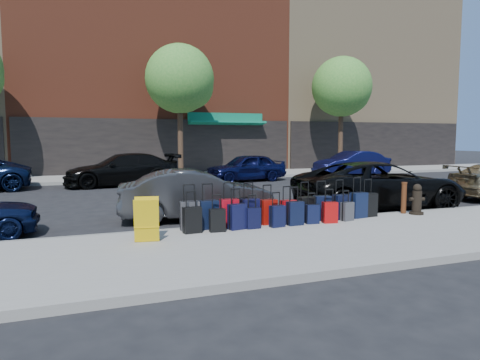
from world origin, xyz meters
name	(u,v)px	position (x,y,z in m)	size (l,w,h in m)	color
ground	(226,202)	(0.00, 0.00, 0.00)	(120.00, 120.00, 0.00)	black
sidewalk_near	(323,241)	(0.00, -6.50, 0.07)	(60.00, 4.00, 0.15)	gray
sidewalk_far	(170,176)	(0.00, 10.00, 0.07)	(60.00, 4.00, 0.15)	gray
curb_near	(282,223)	(0.00, -4.48, 0.07)	(60.00, 0.08, 0.15)	gray
curb_far	(178,179)	(0.00, 7.98, 0.07)	(60.00, 0.08, 0.15)	gray
building_center	(147,31)	(0.00, 17.99, 9.98)	(17.00, 12.85, 20.00)	brown
building_right	(336,59)	(16.00, 17.99, 8.98)	(15.00, 12.12, 18.00)	tan
tree_center	(182,81)	(0.64, 9.50, 5.41)	(3.80, 3.80, 7.27)	black
tree_right	(344,89)	(11.14, 9.50, 5.41)	(3.80, 3.80, 7.27)	black
suitcase_front_0	(190,216)	(-2.47, -4.75, 0.48)	(0.46, 0.28, 1.06)	#35353A
suitcase_front_1	(209,215)	(-2.03, -4.80, 0.48)	(0.46, 0.28, 1.06)	black
suitcase_front_2	(230,213)	(-1.50, -4.75, 0.48)	(0.46, 0.28, 1.06)	#9D0A17
suitcase_front_3	(250,212)	(-1.01, -4.82, 0.48)	(0.47, 0.30, 1.05)	black
suitcase_front_4	(268,212)	(-0.51, -4.79, 0.45)	(0.43, 0.28, 0.97)	maroon
suitcase_front_5	(288,212)	(0.00, -4.83, 0.44)	(0.40, 0.25, 0.92)	#A70A10
suitcase_front_6	(306,209)	(0.51, -4.82, 0.47)	(0.44, 0.28, 1.01)	black
suitcase_front_7	(322,208)	(0.99, -4.80, 0.47)	(0.44, 0.27, 1.01)	black
suitcase_front_8	(341,207)	(1.53, -4.85, 0.47)	(0.46, 0.30, 1.03)	black
suitcase_front_9	(358,205)	(2.07, -4.84, 0.49)	(0.48, 0.31, 1.07)	black
suitcase_front_10	(369,205)	(2.44, -4.79, 0.47)	(0.44, 0.27, 1.01)	black
suitcase_back_0	(192,220)	(-2.49, -5.09, 0.44)	(0.41, 0.26, 0.93)	black
suitcase_back_1	(217,220)	(-1.93, -5.16, 0.41)	(0.37, 0.23, 0.84)	black
suitcase_back_2	(237,217)	(-1.43, -5.08, 0.45)	(0.44, 0.31, 0.95)	black
suitcase_back_3	(253,218)	(-1.05, -5.12, 0.40)	(0.34, 0.20, 0.79)	black
suitcase_back_4	(277,216)	(-0.45, -5.16, 0.41)	(0.37, 0.25, 0.83)	black
suitcase_back_5	(295,213)	(0.05, -5.11, 0.44)	(0.40, 0.24, 0.93)	black
suitcase_back_6	(312,214)	(0.53, -5.10, 0.39)	(0.34, 0.22, 0.76)	black
suitcase_back_7	(330,212)	(0.99, -5.17, 0.41)	(0.38, 0.26, 0.85)	#9D0A0A
suitcase_back_8	(347,211)	(1.56, -5.08, 0.39)	(0.35, 0.25, 0.77)	#35353A
fire_hydrant	(417,200)	(3.90, -4.96, 0.54)	(0.44, 0.38, 0.84)	black
bollard	(404,197)	(3.66, -4.72, 0.60)	(0.16, 0.16, 0.88)	#38190C
display_rack	(147,220)	(-3.55, -5.50, 0.59)	(0.58, 0.62, 0.88)	gold
car_near_1	(196,195)	(-1.80, -2.83, 0.69)	(1.47, 4.22, 1.39)	#353538
car_near_2	(379,185)	(4.13, -3.06, 0.75)	(2.50, 5.43, 1.51)	black
car_far_1	(122,170)	(-2.95, 6.58, 0.77)	(2.15, 5.29, 1.53)	black
car_far_2	(246,167)	(3.31, 6.56, 0.72)	(1.70, 4.23, 1.44)	#0C0F37
car_far_3	(352,164)	(9.92, 6.68, 0.75)	(1.60, 4.58, 1.51)	#0E113D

